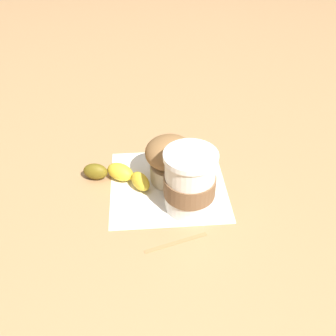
# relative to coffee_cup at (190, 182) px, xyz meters

# --- Properties ---
(ground_plane) EXTENTS (3.00, 3.00, 0.00)m
(ground_plane) POSITION_rel_coffee_cup_xyz_m (0.05, -0.05, -0.06)
(ground_plane) COLOR #A87C51
(paper_napkin) EXTENTS (0.27, 0.27, 0.00)m
(paper_napkin) POSITION_rel_coffee_cup_xyz_m (0.05, -0.05, -0.06)
(paper_napkin) COLOR white
(paper_napkin) RESTS_ON ground_plane
(coffee_cup) EXTENTS (0.09, 0.09, 0.12)m
(coffee_cup) POSITION_rel_coffee_cup_xyz_m (0.00, 0.00, 0.00)
(coffee_cup) COLOR silver
(coffee_cup) RESTS_ON paper_napkin
(muffin) EXTENTS (0.09, 0.09, 0.09)m
(muffin) POSITION_rel_coffee_cup_xyz_m (0.05, -0.07, -0.01)
(muffin) COLOR beige
(muffin) RESTS_ON paper_napkin
(banana) EXTENTS (0.15, 0.07, 0.03)m
(banana) POSITION_rel_coffee_cup_xyz_m (0.14, -0.04, -0.04)
(banana) COLOR gold
(banana) RESTS_ON paper_napkin
(wooden_stirrer) EXTENTS (0.10, 0.07, 0.00)m
(wooden_stirrer) POSITION_rel_coffee_cup_xyz_m (0.01, 0.09, -0.06)
(wooden_stirrer) COLOR #9E7547
(wooden_stirrer) RESTS_ON ground_plane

